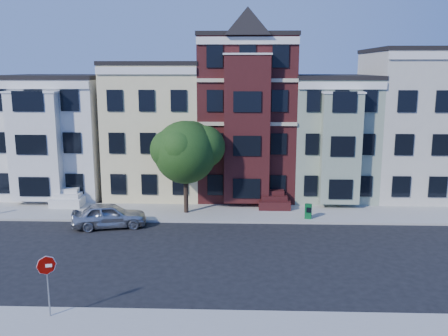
{
  "coord_description": "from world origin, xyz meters",
  "views": [
    {
      "loc": [
        -0.34,
        -24.78,
        9.85
      ],
      "look_at": [
        -1.36,
        3.23,
        4.2
      ],
      "focal_mm": 40.0,
      "sensor_mm": 36.0,
      "label": 1
    }
  ],
  "objects_px": {
    "street_tree": "(185,157)",
    "newspaper_box": "(308,211)",
    "stop_sign": "(48,282)",
    "parked_car": "(109,215)"
  },
  "relations": [
    {
      "from": "street_tree",
      "to": "parked_car",
      "type": "height_order",
      "value": "street_tree"
    },
    {
      "from": "parked_car",
      "to": "stop_sign",
      "type": "relative_size",
      "value": 1.61
    },
    {
      "from": "parked_car",
      "to": "newspaper_box",
      "type": "height_order",
      "value": "parked_car"
    },
    {
      "from": "street_tree",
      "to": "stop_sign",
      "type": "distance_m",
      "value": 15.34
    },
    {
      "from": "newspaper_box",
      "to": "stop_sign",
      "type": "relative_size",
      "value": 0.34
    },
    {
      "from": "newspaper_box",
      "to": "stop_sign",
      "type": "height_order",
      "value": "stop_sign"
    },
    {
      "from": "street_tree",
      "to": "newspaper_box",
      "type": "relative_size",
      "value": 8.06
    },
    {
      "from": "street_tree",
      "to": "newspaper_box",
      "type": "xyz_separation_m",
      "value": [
        8.14,
        -1.11,
        -3.39
      ]
    },
    {
      "from": "parked_car",
      "to": "street_tree",
      "type": "bearing_deg",
      "value": -69.46
    },
    {
      "from": "street_tree",
      "to": "stop_sign",
      "type": "height_order",
      "value": "street_tree"
    }
  ]
}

